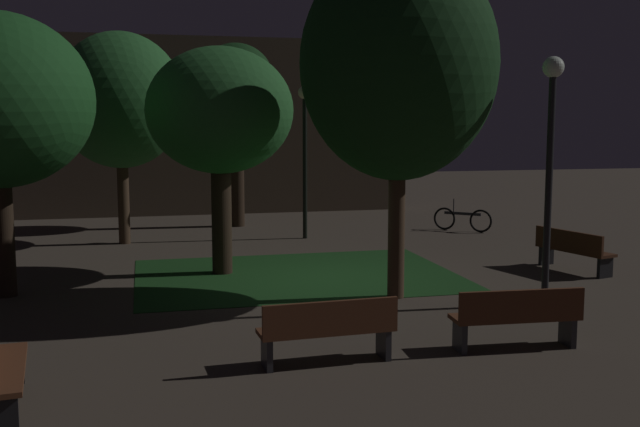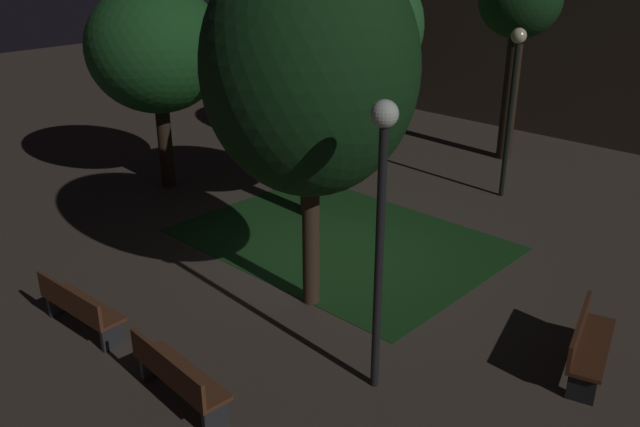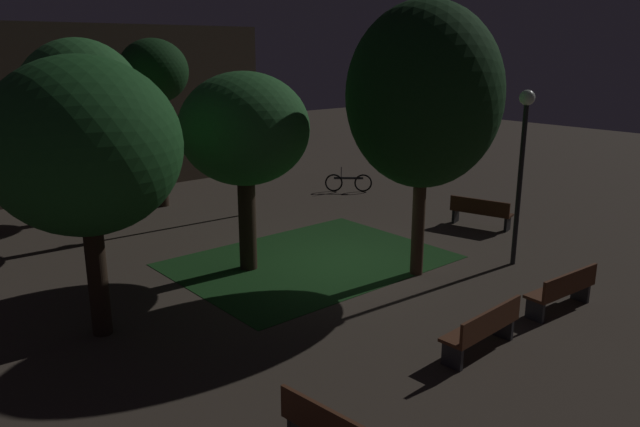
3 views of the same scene
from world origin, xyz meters
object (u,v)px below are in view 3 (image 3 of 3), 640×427
tree_lawn_side (82,107)px  tree_left_canopy (244,130)px  bench_path_side (563,289)px  bench_near_trees (484,328)px  tree_near_wall (154,76)px  bench_back_row (481,211)px  lamp_post_near_wall (243,126)px  tree_tall_center (84,148)px  bicycle (348,183)px  lamp_post_plaza_west (523,147)px  tree_back_right (424,96)px

tree_lawn_side → tree_left_canopy: bearing=-64.9°
tree_lawn_side → bench_path_side: bearing=-62.6°
bench_near_trees → tree_near_wall: 13.69m
tree_near_wall → tree_lawn_side: size_ratio=1.01×
bench_path_side → bench_back_row: same height
lamp_post_near_wall → tree_lawn_side: bearing=176.9°
bench_back_row → tree_lawn_side: (-9.30, 5.95, 3.20)m
bench_near_trees → lamp_post_near_wall: lamp_post_near_wall is taller
bench_back_row → tree_lawn_side: bearing=147.4°
tree_left_canopy → tree_near_wall: bearing=80.2°
tree_tall_center → tree_left_canopy: 4.19m
tree_tall_center → lamp_post_near_wall: 8.57m
tree_lawn_side → bench_back_row: bearing=-32.6°
bench_near_trees → bench_path_side: bearing=0.0°
bench_near_trees → bench_back_row: (6.50, 4.66, 0.00)m
bench_near_trees → bench_path_side: size_ratio=1.00×
tree_tall_center → bicycle: 13.09m
lamp_post_plaza_west → tree_back_right: bearing=154.8°
tree_tall_center → tree_lawn_side: size_ratio=0.94×
bench_path_side → tree_tall_center: size_ratio=0.36×
bench_near_trees → tree_left_canopy: tree_left_canopy is taller
tree_tall_center → tree_near_wall: (5.23, 8.07, 0.78)m
tree_near_wall → tree_back_right: (1.62, -9.82, -0.14)m
bench_near_trees → tree_tall_center: (-4.75, 5.07, 3.02)m
tree_left_canopy → bicycle: (7.41, 4.40, -3.00)m
bench_path_side → lamp_post_plaza_west: size_ratio=0.43×
bench_path_side → lamp_post_near_wall: (-0.74, 10.36, 2.35)m
lamp_post_plaza_west → bench_near_trees: bearing=-153.4°
bench_back_row → lamp_post_plaza_west: lamp_post_plaza_west is taller
bench_path_side → tree_tall_center: 9.51m
bench_back_row → lamp_post_near_wall: (-4.54, 5.69, 2.35)m
bench_back_row → lamp_post_plaza_west: 4.02m
bench_near_trees → bench_path_side: 2.70m
tree_near_wall → tree_tall_center: bearing=-122.9°
tree_back_right → bench_path_side: bearing=-79.7°
tree_tall_center → tree_near_wall: tree_near_wall is taller
lamp_post_near_wall → bench_back_row: bearing=-51.4°
bench_path_side → lamp_post_near_wall: lamp_post_near_wall is taller
bicycle → lamp_post_near_wall: bearing=-177.1°
bench_back_row → tree_lawn_side: 11.49m
bench_path_side → tree_left_canopy: (-3.42, 6.19, 2.86)m
tree_lawn_side → lamp_post_plaza_west: tree_lawn_side is taller
tree_back_right → lamp_post_near_wall: (-0.13, 7.03, -1.31)m
tree_lawn_side → lamp_post_near_wall: (4.76, -0.26, -0.85)m
bench_back_row → tree_left_canopy: 7.92m
bench_path_side → bicycle: bicycle is taller
tree_back_right → lamp_post_near_wall: size_ratio=1.51×
bench_near_trees → tree_lawn_side: bearing=104.8°
bench_path_side → lamp_post_near_wall: size_ratio=0.45×
bench_near_trees → tree_lawn_side: (-2.79, 10.61, 3.20)m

